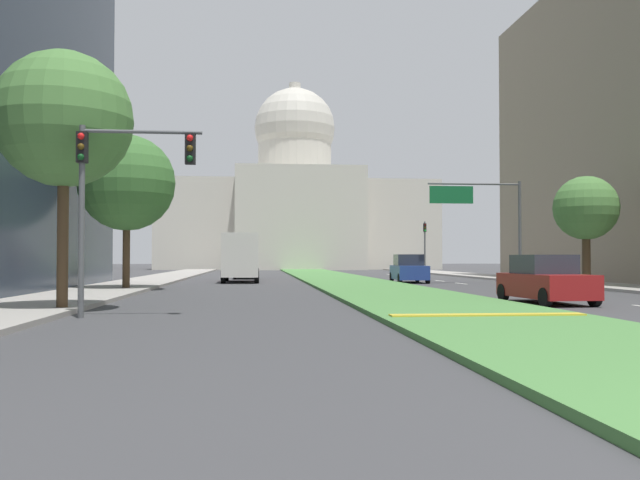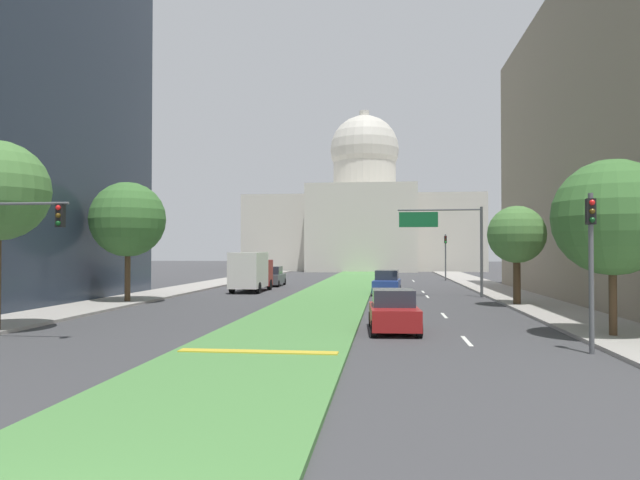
% 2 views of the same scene
% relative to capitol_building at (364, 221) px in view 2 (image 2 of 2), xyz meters
% --- Properties ---
extents(ground_plane, '(260.00, 260.00, 0.00)m').
position_rel_capitol_building_xyz_m(ground_plane, '(0.00, -49.27, -8.75)').
color(ground_plane, '#3D3D3F').
extents(grass_median, '(5.62, 90.24, 0.14)m').
position_rel_capitol_building_xyz_m(grass_median, '(0.00, -54.28, -8.68)').
color(grass_median, '#4C8442').
rests_on(grass_median, ground_plane).
extents(median_curb_nose, '(5.06, 0.50, 0.04)m').
position_rel_capitol_building_xyz_m(median_curb_nose, '(0.00, -86.86, -8.59)').
color(median_curb_nose, gold).
rests_on(median_curb_nose, grass_median).
extents(lane_dashes_right, '(0.16, 45.91, 0.01)m').
position_rel_capitol_building_xyz_m(lane_dashes_right, '(6.95, -59.53, -8.74)').
color(lane_dashes_right, silver).
rests_on(lane_dashes_right, ground_plane).
extents(sidewalk_left, '(4.00, 90.24, 0.15)m').
position_rel_capitol_building_xyz_m(sidewalk_left, '(-13.10, -59.30, -8.67)').
color(sidewalk_left, '#9E9991').
rests_on(sidewalk_left, ground_plane).
extents(sidewalk_right, '(4.00, 90.24, 0.15)m').
position_rel_capitol_building_xyz_m(sidewalk_right, '(13.10, -59.30, -8.67)').
color(sidewalk_right, '#9E9991').
rests_on(sidewalk_right, ground_plane).
extents(capitol_building, '(39.80, 29.57, 29.03)m').
position_rel_capitol_building_xyz_m(capitol_building, '(0.00, 0.00, 0.00)').
color(capitol_building, beige).
rests_on(capitol_building, ground_plane).
extents(traffic_light_near_left, '(3.34, 0.35, 5.20)m').
position_rel_capitol_building_xyz_m(traffic_light_near_left, '(-9.75, -85.06, -4.95)').
color(traffic_light_near_left, '#515456').
rests_on(traffic_light_near_left, ground_plane).
extents(traffic_light_near_right, '(0.28, 0.35, 5.20)m').
position_rel_capitol_building_xyz_m(traffic_light_near_right, '(10.60, -85.15, -5.43)').
color(traffic_light_near_right, '#515456').
rests_on(traffic_light_near_right, ground_plane).
extents(traffic_light_far_right, '(0.28, 0.35, 5.20)m').
position_rel_capitol_building_xyz_m(traffic_light_far_right, '(10.60, -38.78, -5.43)').
color(traffic_light_far_right, '#515456').
rests_on(traffic_light_far_right, ground_plane).
extents(overhead_guide_sign, '(6.06, 0.20, 6.50)m').
position_rel_capitol_building_xyz_m(overhead_guide_sign, '(8.50, -62.30, -4.08)').
color(overhead_guide_sign, '#515456').
rests_on(overhead_guide_sign, ground_plane).
extents(street_tree_right_near, '(4.40, 4.40, 6.79)m').
position_rel_capitol_building_xyz_m(street_tree_right_near, '(12.49, -81.80, -4.16)').
color(street_tree_right_near, '#4C3823').
rests_on(street_tree_right_near, ground_plane).
extents(street_tree_left_mid, '(4.74, 4.74, 7.70)m').
position_rel_capitol_building_xyz_m(street_tree_left_mid, '(-12.29, -69.81, -3.44)').
color(street_tree_left_mid, '#4C3823').
rests_on(street_tree_left_mid, ground_plane).
extents(street_tree_right_mid, '(3.44, 3.44, 6.04)m').
position_rel_capitol_building_xyz_m(street_tree_right_mid, '(11.78, -68.97, -4.47)').
color(street_tree_right_mid, '#4C3823').
rests_on(street_tree_right_mid, ground_plane).
extents(sedan_lead_stopped, '(2.17, 4.30, 1.73)m').
position_rel_capitol_building_xyz_m(sedan_lead_stopped, '(4.30, -80.64, -7.94)').
color(sedan_lead_stopped, maroon).
rests_on(sedan_lead_stopped, ground_plane).
extents(sedan_midblock, '(2.24, 4.69, 1.85)m').
position_rel_capitol_building_xyz_m(sedan_midblock, '(4.03, -60.34, -7.89)').
color(sedan_midblock, navy).
rests_on(sedan_midblock, ground_plane).
extents(sedan_distant, '(1.95, 4.63, 1.85)m').
position_rel_capitol_building_xyz_m(sedan_distant, '(-6.73, -50.97, -7.89)').
color(sedan_distant, '#4C5156').
rests_on(sedan_distant, ground_plane).
extents(box_truck_delivery, '(2.40, 6.40, 3.20)m').
position_rel_capitol_building_xyz_m(box_truck_delivery, '(-6.94, -58.76, -7.07)').
color(box_truck_delivery, maroon).
rests_on(box_truck_delivery, ground_plane).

